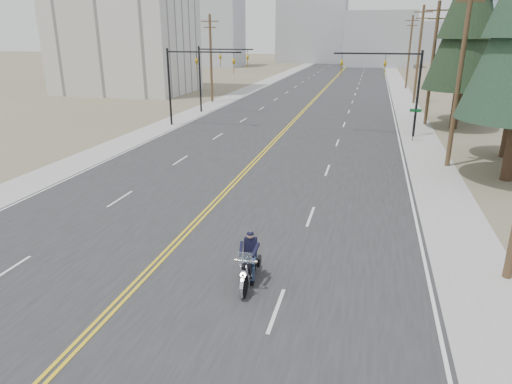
{
  "coord_description": "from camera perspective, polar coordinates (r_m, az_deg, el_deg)",
  "views": [
    {
      "loc": [
        7.36,
        -8.0,
        8.15
      ],
      "look_at": [
        2.75,
        10.37,
        1.6
      ],
      "focal_mm": 32.0,
      "sensor_mm": 36.0,
      "label": 1
    }
  ],
  "objects": [
    {
      "name": "haze_bldg_b",
      "position": [
        133.01,
        15.12,
        17.95
      ],
      "size": [
        18.0,
        14.0,
        14.0
      ],
      "primitive_type": "cube",
      "color": "#ADB2B7",
      "rests_on": "ground"
    },
    {
      "name": "sidewalk_left",
      "position": [
        80.66,
        0.51,
        13.27
      ],
      "size": [
        3.0,
        200.0,
        0.01
      ],
      "primitive_type": "cube",
      "color": "#A5A5A0",
      "rests_on": "ground"
    },
    {
      "name": "utility_pole_left",
      "position": [
        59.48,
        -5.66,
        16.4
      ],
      "size": [
        2.2,
        0.3,
        10.5
      ],
      "color": "brown",
      "rests_on": "ground"
    },
    {
      "name": "traffic_mast_right",
      "position": [
        40.17,
        16.84,
        13.7
      ],
      "size": [
        7.1,
        0.26,
        7.0
      ],
      "color": "black",
      "rests_on": "ground"
    },
    {
      "name": "utility_pole_d",
      "position": [
        61.26,
        19.69,
        15.99
      ],
      "size": [
        2.2,
        0.3,
        11.5
      ],
      "color": "brown",
      "rests_on": "ground"
    },
    {
      "name": "utility_pole_c",
      "position": [
        46.35,
        21.18,
        14.85
      ],
      "size": [
        2.2,
        0.3,
        11.0
      ],
      "color": "brown",
      "rests_on": "ground"
    },
    {
      "name": "utility_pole_e",
      "position": [
        78.21,
        18.63,
        16.35
      ],
      "size": [
        2.2,
        0.3,
        11.0
      ],
      "color": "brown",
      "rests_on": "ground"
    },
    {
      "name": "traffic_mast_far",
      "position": [
        50.92,
        -5.23,
        15.3
      ],
      "size": [
        6.1,
        0.26,
        7.0
      ],
      "color": "black",
      "rests_on": "ground"
    },
    {
      "name": "haze_bldg_f",
      "position": [
        149.45,
        -8.96,
        18.79
      ],
      "size": [
        12.0,
        12.0,
        16.0
      ],
      "primitive_type": "cube",
      "color": "#ADB2B7",
      "rests_on": "ground"
    },
    {
      "name": "conifer_tall",
      "position": [
        45.24,
        25.12,
        19.85
      ],
      "size": [
        6.32,
        6.32,
        17.56
      ],
      "rotation": [
        0.0,
        0.0,
        -0.02
      ],
      "color": "#382619",
      "rests_on": "ground"
    },
    {
      "name": "haze_bldg_d",
      "position": [
        149.34,
        7.1,
        20.79
      ],
      "size": [
        20.0,
        15.0,
        26.0
      ],
      "primitive_type": "cube",
      "color": "#ADB2B7",
      "rests_on": "ground"
    },
    {
      "name": "haze_bldg_a",
      "position": [
        130.13,
        -5.23,
        20.25
      ],
      "size": [
        14.0,
        12.0,
        22.0
      ],
      "primitive_type": "cube",
      "color": "#B7BCC6",
      "rests_on": "ground"
    },
    {
      "name": "utility_pole_b",
      "position": [
        31.5,
        24.16,
        13.53
      ],
      "size": [
        2.2,
        0.3,
        11.5
      ],
      "color": "brown",
      "rests_on": "ground"
    },
    {
      "name": "motorcyclist",
      "position": [
        15.63,
        -0.92,
        -8.51
      ],
      "size": [
        1.16,
        2.4,
        1.83
      ],
      "primitive_type": null,
      "rotation": [
        0.0,
        0.0,
        3.21
      ],
      "color": "black",
      "rests_on": "ground"
    },
    {
      "name": "conifer_far",
      "position": [
        50.25,
        25.83,
        18.77
      ],
      "size": [
        6.15,
        6.15,
        16.46
      ],
      "rotation": [
        0.0,
        0.0,
        0.34
      ],
      "color": "#382619",
      "rests_on": "ground"
    },
    {
      "name": "sidewalk_right",
      "position": [
        78.54,
        17.45,
        12.27
      ],
      "size": [
        3.0,
        200.0,
        0.01
      ],
      "primitive_type": "cube",
      "color": "#A5A5A0",
      "rests_on": "ground"
    },
    {
      "name": "road",
      "position": [
        78.77,
        8.88,
        12.91
      ],
      "size": [
        20.0,
        200.0,
        0.01
      ],
      "primitive_type": "cube",
      "color": "#303033",
      "rests_on": "ground"
    },
    {
      "name": "haze_bldg_e",
      "position": [
        159.0,
        21.45,
        17.05
      ],
      "size": [
        14.0,
        14.0,
        12.0
      ],
      "primitive_type": "cube",
      "color": "#B7BCC6",
      "rests_on": "ground"
    },
    {
      "name": "street_sign",
      "position": [
        38.68,
        19.22,
        8.58
      ],
      "size": [
        0.9,
        0.06,
        2.62
      ],
      "color": "black",
      "rests_on": "ground"
    },
    {
      "name": "traffic_mast_left",
      "position": [
        43.33,
        -8.37,
        14.62
      ],
      "size": [
        7.1,
        0.26,
        7.0
      ],
      "color": "black",
      "rests_on": "ground"
    },
    {
      "name": "ground_plane",
      "position": [
        13.59,
        -23.93,
        -19.7
      ],
      "size": [
        400.0,
        400.0,
        0.0
      ],
      "primitive_type": "plane",
      "color": "#776D56",
      "rests_on": "ground"
    }
  ]
}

